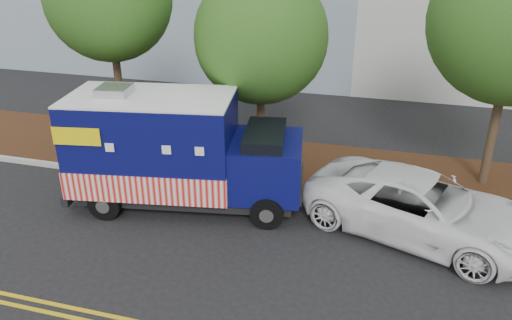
# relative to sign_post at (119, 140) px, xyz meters

# --- Properties ---
(ground) EXTENTS (120.00, 120.00, 0.00)m
(ground) POSITION_rel_sign_post_xyz_m (4.28, -1.55, -1.20)
(ground) COLOR black
(ground) RESTS_ON ground
(curb) EXTENTS (120.00, 0.18, 0.15)m
(curb) POSITION_rel_sign_post_xyz_m (4.28, -0.15, -1.12)
(curb) COLOR #9E9E99
(curb) RESTS_ON ground
(mulch_strip) EXTENTS (120.00, 4.00, 0.15)m
(mulch_strip) POSITION_rel_sign_post_xyz_m (4.28, 1.95, -1.12)
(mulch_strip) COLOR #331C0E
(mulch_strip) RESTS_ON ground
(tree_b) EXTENTS (4.07, 4.07, 6.33)m
(tree_b) POSITION_rel_sign_post_xyz_m (4.15, 1.80, 3.09)
(tree_b) COLOR #38281C
(tree_b) RESTS_ON ground
(sign_post) EXTENTS (0.06, 0.06, 2.40)m
(sign_post) POSITION_rel_sign_post_xyz_m (0.00, 0.00, 0.00)
(sign_post) COLOR #473828
(sign_post) RESTS_ON ground
(food_truck) EXTENTS (6.81, 3.43, 3.43)m
(food_truck) POSITION_rel_sign_post_xyz_m (2.47, -1.23, 0.35)
(food_truck) COLOR black
(food_truck) RESTS_ON ground
(white_car) EXTENTS (6.40, 4.48, 1.62)m
(white_car) POSITION_rel_sign_post_xyz_m (9.16, -1.10, -0.39)
(white_car) COLOR white
(white_car) RESTS_ON ground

